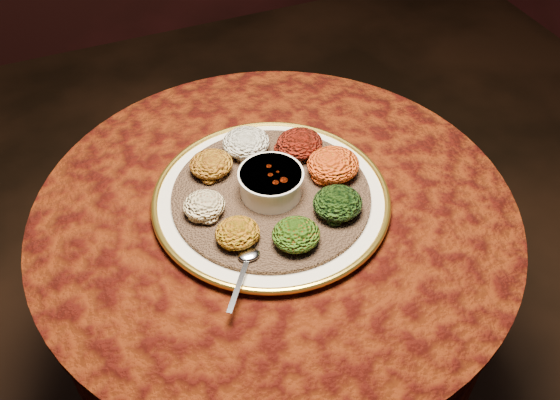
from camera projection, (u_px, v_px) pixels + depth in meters
name	position (u px, v px, depth m)	size (l,w,h in m)	color
table	(275.00, 266.00, 1.35)	(0.96, 0.96, 0.73)	black
platter	(271.00, 199.00, 1.23)	(0.47, 0.47, 0.02)	white
injera	(271.00, 195.00, 1.22)	(0.39, 0.39, 0.01)	brown
stew_bowl	(271.00, 182.00, 1.20)	(0.13, 0.13, 0.05)	white
spoon	(247.00, 260.00, 1.09)	(0.10, 0.12, 0.01)	silver
portion_ayib	(246.00, 143.00, 1.29)	(0.10, 0.09, 0.05)	white
portion_kitfo	(300.00, 144.00, 1.29)	(0.10, 0.09, 0.05)	black
portion_tikil	(333.00, 165.00, 1.24)	(0.11, 0.10, 0.05)	#A3770D
portion_gomen	(338.00, 203.00, 1.17)	(0.09, 0.09, 0.05)	black
portion_mixveg	(296.00, 234.00, 1.11)	(0.09, 0.08, 0.04)	#9A2209
portion_kik	(237.00, 233.00, 1.12)	(0.08, 0.08, 0.04)	#B0600F
portion_timatim	(204.00, 205.00, 1.17)	(0.08, 0.08, 0.04)	maroon
portion_shiro	(211.00, 164.00, 1.25)	(0.09, 0.08, 0.04)	#A46913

